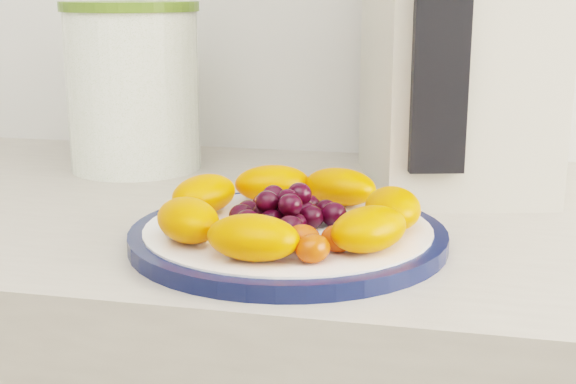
# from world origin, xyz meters

# --- Properties ---
(plate_rim) EXTENTS (0.29, 0.29, 0.01)m
(plate_rim) POSITION_xyz_m (0.03, 1.06, 0.91)
(plate_rim) COLOR #0D1539
(plate_rim) RESTS_ON counter
(plate_face) EXTENTS (0.26, 0.26, 0.02)m
(plate_face) POSITION_xyz_m (0.03, 1.06, 0.91)
(plate_face) COLOR white
(plate_face) RESTS_ON counter
(canister) EXTENTS (0.18, 0.18, 0.20)m
(canister) POSITION_xyz_m (-0.24, 1.34, 1.00)
(canister) COLOR #57741F
(canister) RESTS_ON counter
(canister_lid) EXTENTS (0.19, 0.19, 0.01)m
(canister_lid) POSITION_xyz_m (-0.24, 1.34, 1.11)
(canister_lid) COLOR #4F6F23
(canister_lid) RESTS_ON canister
(appliance_body) EXTENTS (0.25, 0.30, 0.32)m
(appliance_body) POSITION_xyz_m (0.16, 1.34, 1.06)
(appliance_body) COLOR beige
(appliance_body) RESTS_ON counter
(appliance_panel) EXTENTS (0.06, 0.03, 0.24)m
(appliance_panel) POSITION_xyz_m (0.15, 1.19, 1.07)
(appliance_panel) COLOR black
(appliance_panel) RESTS_ON appliance_body
(fruit_plate) EXTENTS (0.25, 0.25, 0.04)m
(fruit_plate) POSITION_xyz_m (0.03, 1.06, 0.93)
(fruit_plate) COLOR #F15600
(fruit_plate) RESTS_ON plate_face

